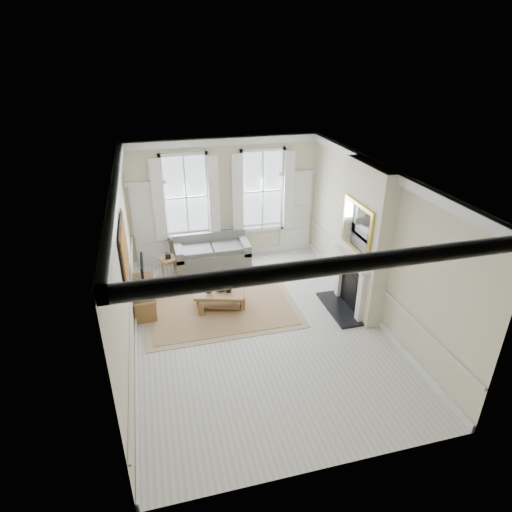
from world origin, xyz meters
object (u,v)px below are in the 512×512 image
object	(u,v)px
coffee_table	(220,295)
side_table	(169,262)
tv_stand	(145,296)
sofa	(212,254)

from	to	relation	value
coffee_table	side_table	bearing A→B (deg)	136.01
coffee_table	tv_stand	world-z (taller)	tv_stand
sofa	tv_stand	world-z (taller)	sofa
tv_stand	sofa	bearing A→B (deg)	41.59
coffee_table	tv_stand	size ratio (longest dim) A/B	0.86
coffee_table	tv_stand	distance (m)	1.76
sofa	side_table	xyz separation A→B (m)	(-1.19, -0.27, 0.03)
side_table	tv_stand	size ratio (longest dim) A/B	0.37
sofa	tv_stand	xyz separation A→B (m)	(-1.84, -1.63, -0.11)
coffee_table	tv_stand	bearing A→B (deg)	-179.26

